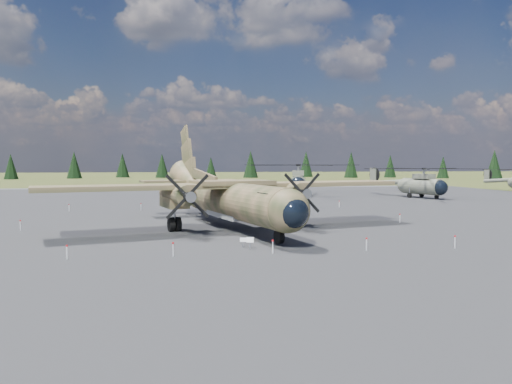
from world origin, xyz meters
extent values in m
plane|color=#4D5124|center=(0.00, 0.00, 0.00)|extent=(500.00, 500.00, 0.00)
cube|color=slate|center=(0.00, 10.00, 0.00)|extent=(120.00, 120.00, 0.04)
cylinder|color=#3B4324|center=(0.89, -2.46, 2.44)|extent=(7.78, 19.22, 2.97)
sphere|color=#3B4324|center=(3.34, -11.69, 2.44)|extent=(3.56, 3.56, 2.91)
sphere|color=black|center=(3.49, -12.26, 2.39)|extent=(2.62, 2.62, 2.14)
cube|color=black|center=(2.91, -10.05, 3.24)|extent=(2.49, 2.19, 0.58)
cone|color=#3B4324|center=(-2.33, 9.64, 3.55)|extent=(4.69, 7.80, 4.47)
cube|color=#A5A8AA|center=(0.62, -1.44, 1.22)|extent=(3.59, 6.67, 0.53)
cube|color=#394122|center=(0.75, -1.95, 3.66)|extent=(30.67, 11.40, 0.37)
cube|color=#3B4324|center=(0.75, -1.95, 3.89)|extent=(7.14, 5.33, 0.37)
cylinder|color=#3B4324|center=(-3.78, -3.49, 3.08)|extent=(2.96, 5.74, 1.59)
cube|color=#3B4324|center=(-4.00, -2.67, 2.39)|extent=(2.47, 3.90, 0.85)
cone|color=gray|center=(-2.89, -6.82, 3.08)|extent=(1.03, 1.13, 0.81)
cylinder|color=black|center=(-4.00, -2.67, 0.58)|extent=(1.20, 1.37, 1.17)
cylinder|color=#3B4324|center=(5.45, -1.03, 3.08)|extent=(2.96, 5.74, 1.59)
cube|color=#3B4324|center=(5.23, -0.21, 2.39)|extent=(2.47, 3.90, 0.85)
cone|color=gray|center=(6.34, -4.36, 3.08)|extent=(1.03, 1.13, 0.81)
cylinder|color=black|center=(5.23, -0.21, 0.58)|extent=(1.20, 1.37, 1.17)
cube|color=#3B4324|center=(-1.30, 5.74, 4.19)|extent=(2.35, 7.82, 1.78)
cube|color=#394122|center=(-2.47, 10.15, 3.61)|extent=(10.45, 4.88, 0.23)
cylinder|color=gray|center=(3.02, -10.46, 1.35)|extent=(0.18, 0.18, 0.96)
cylinder|color=black|center=(3.02, -10.46, 0.58)|extent=(0.61, 1.05, 0.99)
cylinder|color=slate|center=(16.22, 38.46, 2.05)|extent=(4.57, 8.41, 2.77)
sphere|color=black|center=(15.29, 34.58, 2.00)|extent=(3.08, 3.08, 2.55)
sphere|color=slate|center=(17.16, 42.34, 2.05)|extent=(3.08, 3.08, 2.55)
cube|color=slate|center=(16.12, 38.03, 3.82)|extent=(2.66, 3.89, 0.83)
cylinder|color=gray|center=(16.12, 38.03, 4.66)|extent=(0.48, 0.48, 1.11)
cylinder|color=slate|center=(18.13, 46.38, 2.44)|extent=(3.13, 9.42, 1.59)
cube|color=slate|center=(19.11, 50.42, 3.82)|extent=(0.60, 1.57, 2.66)
cylinder|color=black|center=(19.49, 50.33, 3.82)|extent=(0.74, 2.82, 2.88)
cylinder|color=black|center=(15.44, 35.23, 0.44)|extent=(0.48, 0.81, 0.75)
cylinder|color=black|center=(15.08, 40.11, 0.44)|extent=(0.53, 0.94, 0.89)
cylinder|color=gray|center=(15.08, 40.11, 1.03)|extent=(0.19, 0.19, 1.61)
cylinder|color=black|center=(17.99, 39.40, 0.44)|extent=(0.53, 0.94, 0.89)
cylinder|color=gray|center=(17.99, 39.40, 1.03)|extent=(0.19, 0.19, 1.61)
cylinder|color=slate|center=(33.89, 29.70, 1.84)|extent=(4.80, 7.57, 2.48)
sphere|color=black|center=(35.12, 26.35, 1.79)|extent=(2.93, 2.93, 2.28)
sphere|color=slate|center=(32.65, 33.06, 1.84)|extent=(2.93, 2.93, 2.28)
cube|color=slate|center=(34.03, 29.33, 3.43)|extent=(2.68, 3.57, 0.74)
cylinder|color=gray|center=(34.03, 29.33, 4.17)|extent=(0.46, 0.46, 0.99)
cylinder|color=slate|center=(31.37, 36.55, 2.18)|extent=(3.71, 8.25, 1.42)
cube|color=slate|center=(30.08, 40.05, 3.43)|extent=(0.68, 1.38, 2.38)
cylinder|color=black|center=(30.41, 40.17, 3.43)|extent=(0.95, 2.44, 2.58)
cylinder|color=black|center=(34.92, 26.91, 0.40)|extent=(0.49, 0.73, 0.68)
cylinder|color=black|center=(32.22, 30.36, 0.40)|extent=(0.55, 0.85, 0.79)
cylinder|color=gray|center=(32.22, 30.36, 0.92)|extent=(0.18, 0.18, 1.44)
cylinder|color=black|center=(34.73, 31.29, 0.40)|extent=(0.55, 0.85, 0.79)
cylinder|color=gray|center=(34.73, 31.29, 0.92)|extent=(0.18, 0.18, 1.44)
cylinder|color=slate|center=(60.03, 48.05, 1.99)|extent=(2.21, 7.73, 1.30)
cube|color=slate|center=(59.38, 51.38, 3.12)|extent=(0.44, 1.28, 2.17)
cylinder|color=black|center=(59.69, 51.44, 3.12)|extent=(0.50, 2.32, 2.35)
cube|color=gray|center=(0.50, -10.90, 0.25)|extent=(0.08, 0.08, 0.50)
cube|color=white|center=(0.50, -10.95, 0.49)|extent=(0.42, 0.22, 0.28)
cube|color=gray|center=(0.85, -11.67, 0.30)|extent=(0.11, 0.11, 0.61)
cube|color=white|center=(0.85, -11.72, 0.60)|extent=(0.53, 0.32, 0.34)
cylinder|color=white|center=(-10.00, -13.50, 0.40)|extent=(0.07, 0.07, 0.80)
cylinder|color=red|center=(-10.00, -13.50, 0.80)|extent=(0.12, 0.12, 0.10)
cylinder|color=white|center=(-4.00, -13.50, 0.40)|extent=(0.07, 0.07, 0.80)
cylinder|color=red|center=(-4.00, -13.50, 0.80)|extent=(0.12, 0.12, 0.10)
cylinder|color=white|center=(2.00, -13.50, 0.40)|extent=(0.07, 0.07, 0.80)
cylinder|color=red|center=(2.00, -13.50, 0.80)|extent=(0.12, 0.12, 0.10)
cylinder|color=white|center=(8.00, -13.50, 0.40)|extent=(0.07, 0.07, 0.80)
cylinder|color=red|center=(8.00, -13.50, 0.80)|extent=(0.12, 0.12, 0.10)
cylinder|color=white|center=(14.00, -13.50, 0.40)|extent=(0.07, 0.07, 0.80)
cylinder|color=red|center=(14.00, -13.50, 0.80)|extent=(0.12, 0.12, 0.10)
cylinder|color=white|center=(-16.00, 16.00, 0.40)|extent=(0.07, 0.07, 0.80)
cylinder|color=red|center=(-16.00, 16.00, 0.80)|extent=(0.12, 0.12, 0.10)
cylinder|color=white|center=(-8.00, 16.00, 0.40)|extent=(0.07, 0.07, 0.80)
cylinder|color=red|center=(-8.00, 16.00, 0.80)|extent=(0.12, 0.12, 0.10)
cylinder|color=white|center=(0.00, 16.00, 0.40)|extent=(0.07, 0.07, 0.80)
cylinder|color=red|center=(0.00, 16.00, 0.80)|extent=(0.12, 0.12, 0.10)
cylinder|color=white|center=(8.00, 16.00, 0.40)|extent=(0.07, 0.07, 0.80)
cylinder|color=red|center=(8.00, 16.00, 0.80)|extent=(0.12, 0.12, 0.10)
cylinder|color=white|center=(16.00, 16.00, 0.40)|extent=(0.07, 0.07, 0.80)
cylinder|color=red|center=(16.00, 16.00, 0.80)|extent=(0.12, 0.12, 0.10)
cylinder|color=white|center=(-16.50, 0.00, 0.40)|extent=(0.07, 0.07, 0.80)
cylinder|color=red|center=(-16.50, 0.00, 0.80)|extent=(0.12, 0.12, 0.10)
cylinder|color=white|center=(16.50, 0.00, 0.40)|extent=(0.07, 0.07, 0.80)
cylinder|color=red|center=(16.50, 0.00, 0.80)|extent=(0.12, 0.12, 0.10)
cone|color=black|center=(100.86, 109.53, 4.92)|extent=(5.52, 5.52, 9.85)
cone|color=black|center=(90.24, 123.38, 3.93)|extent=(4.41, 4.41, 7.87)
cone|color=black|center=(75.58, 135.56, 4.29)|extent=(4.81, 4.81, 8.59)
cone|color=black|center=(59.79, 134.59, 4.82)|extent=(5.40, 5.40, 9.64)
cone|color=black|center=(45.79, 146.99, 5.01)|extent=(5.61, 5.61, 10.01)
cone|color=black|center=(22.90, 140.42, 4.99)|extent=(5.59, 5.59, 9.99)
cone|color=black|center=(9.22, 156.82, 3.91)|extent=(4.38, 4.38, 7.82)
cone|color=black|center=(-9.61, 144.47, 4.46)|extent=(5.00, 5.00, 8.92)
cone|color=black|center=(-24.53, 150.96, 4.57)|extent=(5.12, 5.12, 9.15)
cone|color=black|center=(-39.87, 140.02, 4.75)|extent=(5.32, 5.32, 9.50)
cone|color=black|center=(-59.38, 135.32, 4.29)|extent=(4.80, 4.80, 8.58)
camera|label=1|loc=(-3.65, -43.11, 5.55)|focal=35.00mm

